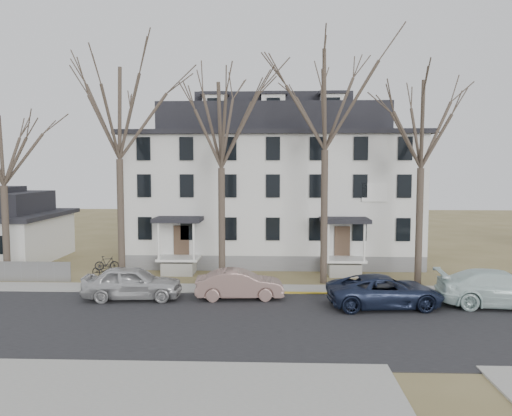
{
  "coord_description": "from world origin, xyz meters",
  "views": [
    {
      "loc": [
        -1.88,
        -19.25,
        6.86
      ],
      "look_at": [
        -2.95,
        9.0,
        4.49
      ],
      "focal_mm": 35.0,
      "sensor_mm": 36.0,
      "label": 1
    }
  ],
  "objects_px": {
    "tree_mid_right": "(422,118)",
    "car_navy": "(385,292)",
    "car_tan": "(240,285)",
    "bicycle_left": "(104,271)",
    "tree_far_left": "(118,106)",
    "car_white": "(501,289)",
    "car_silver": "(133,283)",
    "tree_bungalow": "(2,145)",
    "tree_mid_left": "(221,119)",
    "bicycle_right": "(107,264)",
    "tree_center": "(326,92)",
    "boarding_house": "(273,186)"
  },
  "relations": [
    {
      "from": "tree_mid_right",
      "to": "car_navy",
      "type": "relative_size",
      "value": 2.29
    },
    {
      "from": "car_tan",
      "to": "bicycle_left",
      "type": "height_order",
      "value": "car_tan"
    },
    {
      "from": "tree_far_left",
      "to": "car_white",
      "type": "distance_m",
      "value": 22.76
    },
    {
      "from": "tree_far_left",
      "to": "car_silver",
      "type": "distance_m",
      "value": 10.48
    },
    {
      "from": "tree_mid_right",
      "to": "car_silver",
      "type": "relative_size",
      "value": 2.53
    },
    {
      "from": "car_tan",
      "to": "tree_bungalow",
      "type": "bearing_deg",
      "value": 70.82
    },
    {
      "from": "tree_mid_left",
      "to": "car_silver",
      "type": "height_order",
      "value": "tree_mid_left"
    },
    {
      "from": "tree_far_left",
      "to": "tree_mid_left",
      "type": "xyz_separation_m",
      "value": [
        6.0,
        0.0,
        -0.74
      ]
    },
    {
      "from": "tree_mid_right",
      "to": "bicycle_right",
      "type": "xyz_separation_m",
      "value": [
        -19.4,
        2.86,
        -9.13
      ]
    },
    {
      "from": "tree_far_left",
      "to": "bicycle_right",
      "type": "distance_m",
      "value": 10.45
    },
    {
      "from": "car_white",
      "to": "car_silver",
      "type": "bearing_deg",
      "value": 93.28
    },
    {
      "from": "tree_mid_left",
      "to": "bicycle_right",
      "type": "height_order",
      "value": "tree_mid_left"
    },
    {
      "from": "tree_center",
      "to": "tree_mid_right",
      "type": "distance_m",
      "value": 5.7
    },
    {
      "from": "bicycle_left",
      "to": "bicycle_right",
      "type": "xyz_separation_m",
      "value": [
        -0.56,
        2.19,
        0.01
      ]
    },
    {
      "from": "car_silver",
      "to": "boarding_house",
      "type": "bearing_deg",
      "value": -34.31
    },
    {
      "from": "car_navy",
      "to": "tree_far_left",
      "type": "bearing_deg",
      "value": 65.32
    },
    {
      "from": "tree_bungalow",
      "to": "car_tan",
      "type": "xyz_separation_m",
      "value": [
        14.31,
        -3.77,
        -7.37
      ]
    },
    {
      "from": "car_silver",
      "to": "car_navy",
      "type": "bearing_deg",
      "value": -98.25
    },
    {
      "from": "tree_mid_left",
      "to": "car_white",
      "type": "height_order",
      "value": "tree_mid_left"
    },
    {
      "from": "tree_mid_left",
      "to": "bicycle_right",
      "type": "bearing_deg",
      "value": 160.1
    },
    {
      "from": "tree_mid_right",
      "to": "tree_bungalow",
      "type": "distance_m",
      "value": 24.54
    },
    {
      "from": "tree_far_left",
      "to": "bicycle_right",
      "type": "height_order",
      "value": "tree_far_left"
    },
    {
      "from": "car_navy",
      "to": "tree_bungalow",
      "type": "bearing_deg",
      "value": 71.32
    },
    {
      "from": "boarding_house",
      "to": "car_silver",
      "type": "distance_m",
      "value": 14.89
    },
    {
      "from": "car_navy",
      "to": "bicycle_right",
      "type": "height_order",
      "value": "car_navy"
    },
    {
      "from": "boarding_house",
      "to": "tree_center",
      "type": "bearing_deg",
      "value": -69.8
    },
    {
      "from": "car_white",
      "to": "tree_mid_right",
      "type": "bearing_deg",
      "value": 34.35
    },
    {
      "from": "tree_mid_left",
      "to": "car_silver",
      "type": "xyz_separation_m",
      "value": [
        -4.19,
        -4.08,
        -8.74
      ]
    },
    {
      "from": "tree_mid_left",
      "to": "tree_mid_right",
      "type": "height_order",
      "value": "same"
    },
    {
      "from": "tree_mid_right",
      "to": "car_silver",
      "type": "height_order",
      "value": "tree_mid_right"
    },
    {
      "from": "car_tan",
      "to": "bicycle_right",
      "type": "height_order",
      "value": "car_tan"
    },
    {
      "from": "tree_far_left",
      "to": "tree_mid_left",
      "type": "height_order",
      "value": "tree_far_left"
    },
    {
      "from": "tree_far_left",
      "to": "bicycle_left",
      "type": "bearing_deg",
      "value": 153.38
    },
    {
      "from": "tree_mid_right",
      "to": "car_tan",
      "type": "xyz_separation_m",
      "value": [
        -10.19,
        -3.77,
        -8.86
      ]
    },
    {
      "from": "boarding_house",
      "to": "car_navy",
      "type": "xyz_separation_m",
      "value": [
        5.47,
        -13.2,
        -4.61
      ]
    },
    {
      "from": "bicycle_left",
      "to": "bicycle_right",
      "type": "bearing_deg",
      "value": 34.69
    },
    {
      "from": "tree_mid_left",
      "to": "tree_center",
      "type": "distance_m",
      "value": 6.18
    },
    {
      "from": "tree_mid_left",
      "to": "car_white",
      "type": "xyz_separation_m",
      "value": [
        14.14,
        -4.78,
        -8.72
      ]
    },
    {
      "from": "tree_center",
      "to": "tree_bungalow",
      "type": "bearing_deg",
      "value": 180.0
    },
    {
      "from": "boarding_house",
      "to": "tree_far_left",
      "type": "xyz_separation_m",
      "value": [
        -9.0,
        -8.15,
        4.96
      ]
    },
    {
      "from": "bicycle_right",
      "to": "tree_far_left",
      "type": "bearing_deg",
      "value": -155.46
    },
    {
      "from": "boarding_house",
      "to": "tree_center",
      "type": "height_order",
      "value": "tree_center"
    },
    {
      "from": "tree_center",
      "to": "bicycle_left",
      "type": "xyz_separation_m",
      "value": [
        -13.34,
        0.67,
        -10.62
      ]
    },
    {
      "from": "boarding_house",
      "to": "tree_mid_right",
      "type": "relative_size",
      "value": 1.63
    },
    {
      "from": "car_navy",
      "to": "bicycle_left",
      "type": "xyz_separation_m",
      "value": [
        -15.81,
        5.72,
        -0.31
      ]
    },
    {
      "from": "tree_bungalow",
      "to": "car_navy",
      "type": "xyz_separation_m",
      "value": [
        21.47,
        -5.05,
        -7.35
      ]
    },
    {
      "from": "boarding_house",
      "to": "car_tan",
      "type": "relative_size",
      "value": 4.6
    },
    {
      "from": "tree_far_left",
      "to": "tree_mid_left",
      "type": "bearing_deg",
      "value": 0.0
    },
    {
      "from": "car_navy",
      "to": "car_white",
      "type": "xyz_separation_m",
      "value": [
        5.66,
        0.27,
        0.11
      ]
    },
    {
      "from": "tree_mid_left",
      "to": "car_white",
      "type": "relative_size",
      "value": 2.11
    }
  ]
}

